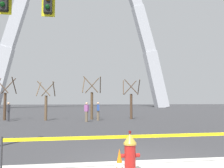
# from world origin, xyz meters

# --- Properties ---
(ground_plane) EXTENTS (240.00, 240.00, 0.00)m
(ground_plane) POSITION_xyz_m (0.00, 0.00, 0.00)
(ground_plane) COLOR #333335
(fire_hydrant) EXTENTS (0.46, 0.48, 0.99)m
(fire_hydrant) POSITION_xyz_m (-0.73, -0.92, 0.47)
(fire_hydrant) COLOR #5E0F0D
(fire_hydrant) RESTS_ON ground
(caution_tape_barrier) EXTENTS (6.26, 0.26, 0.89)m
(caution_tape_barrier) POSITION_xyz_m (-0.49, -0.63, 0.63)
(caution_tape_barrier) COLOR #232326
(caution_tape_barrier) RESTS_ON ground
(traffic_cone_by_hydrant) EXTENTS (0.36, 0.36, 0.73)m
(traffic_cone_by_hydrant) POSITION_xyz_m (-1.12, -1.66, 0.36)
(traffic_cone_by_hydrant) COLOR black
(traffic_cone_by_hydrant) RESTS_ON ground
(monument_arch) EXTENTS (46.32, 3.12, 53.00)m
(monument_arch) POSITION_xyz_m (0.00, 56.88, 22.81)
(monument_arch) COLOR #B2B5BC
(monument_arch) RESTS_ON ground
(tree_far_left) EXTENTS (1.76, 1.77, 3.81)m
(tree_far_left) POSITION_xyz_m (-8.01, 16.45, 1.69)
(tree_far_left) COLOR #473323
(tree_far_left) RESTS_ON ground
(tree_left_mid) EXTENTS (1.59, 1.60, 3.41)m
(tree_left_mid) POSITION_xyz_m (-4.40, 15.67, 1.51)
(tree_left_mid) COLOR brown
(tree_left_mid) RESTS_ON ground
(tree_center_left) EXTENTS (1.82, 1.83, 3.93)m
(tree_center_left) POSITION_xyz_m (-0.35, 16.20, 1.75)
(tree_center_left) COLOR brown
(tree_center_left) RESTS_ON ground
(tree_center_right) EXTENTS (1.72, 1.73, 3.70)m
(tree_center_right) POSITION_xyz_m (3.37, 16.14, 1.65)
(tree_center_right) COLOR #473323
(tree_center_right) RESTS_ON ground
(pedestrian_walking_left) EXTENTS (0.39, 0.37, 1.59)m
(pedestrian_walking_left) POSITION_xyz_m (-0.95, 13.71, 0.82)
(pedestrian_walking_left) COLOR brown
(pedestrian_walking_left) RESTS_ON ground
(pedestrian_standing_center) EXTENTS (0.36, 0.39, 1.59)m
(pedestrian_standing_center) POSITION_xyz_m (-7.42, 15.29, 0.82)
(pedestrian_standing_center) COLOR #38383D
(pedestrian_standing_center) RESTS_ON ground
(pedestrian_walking_right) EXTENTS (0.22, 0.34, 1.59)m
(pedestrian_walking_right) POSITION_xyz_m (0.11, 14.92, 0.82)
(pedestrian_walking_right) COLOR brown
(pedestrian_walking_right) RESTS_ON ground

